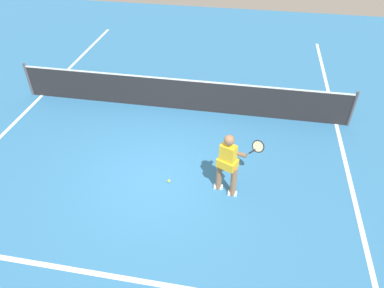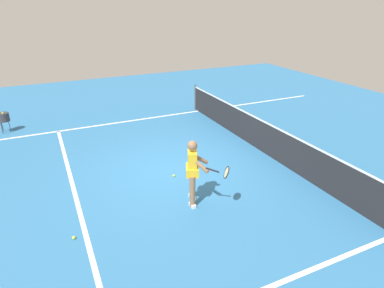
# 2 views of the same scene
# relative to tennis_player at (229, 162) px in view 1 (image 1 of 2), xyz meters

# --- Properties ---
(ground_plane) EXTENTS (25.47, 25.47, 0.00)m
(ground_plane) POSITION_rel_tennis_player_xyz_m (-1.69, 0.12, -0.85)
(ground_plane) COLOR teal
(service_line_marking) EXTENTS (8.93, 0.10, 0.01)m
(service_line_marking) POSITION_rel_tennis_player_xyz_m (-1.69, -2.46, -0.84)
(service_line_marking) COLOR white
(service_line_marking) RESTS_ON ground
(sideline_right_marking) EXTENTS (0.10, 17.59, 0.01)m
(sideline_right_marking) POSITION_rel_tennis_player_xyz_m (2.78, 0.12, -0.84)
(sideline_right_marking) COLOR white
(sideline_right_marking) RESTS_ON ground
(court_net) EXTENTS (9.61, 0.08, 1.07)m
(court_net) POSITION_rel_tennis_player_xyz_m (-1.69, 3.13, -0.35)
(court_net) COLOR #4C4C51
(court_net) RESTS_ON ground
(tennis_player) EXTENTS (1.02, 0.84, 1.55)m
(tennis_player) POSITION_rel_tennis_player_xyz_m (0.00, 0.00, 0.00)
(tennis_player) COLOR #8C6647
(tennis_player) RESTS_ON ground
(tennis_ball_far) EXTENTS (0.07, 0.07, 0.07)m
(tennis_ball_far) POSITION_rel_tennis_player_xyz_m (-1.32, 0.04, -0.81)
(tennis_ball_far) COLOR #D1E533
(tennis_ball_far) RESTS_ON ground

